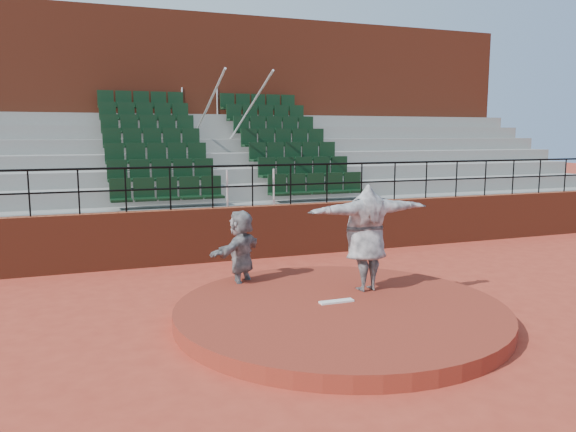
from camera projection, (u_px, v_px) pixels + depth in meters
name	position (u px, v px, depth m)	size (l,w,h in m)	color
ground	(340.00, 319.00, 9.36)	(90.00, 90.00, 0.00)	#AE3A27
pitchers_mound	(340.00, 312.00, 9.34)	(5.50, 5.50, 0.25)	maroon
pitching_rubber	(336.00, 301.00, 9.46)	(0.60, 0.15, 0.03)	white
boundary_wall	(253.00, 232.00, 13.90)	(24.00, 0.30, 1.30)	maroon
wall_railing	(252.00, 177.00, 13.70)	(24.04, 0.05, 1.03)	black
seating_deck	(218.00, 188.00, 17.18)	(24.00, 5.97, 4.63)	gray
press_box_facade	(192.00, 120.00, 20.53)	(24.00, 3.00, 7.10)	maroon
pitcher	(366.00, 238.00, 10.10)	(2.37, 0.65, 1.93)	black
fielder	(241.00, 252.00, 10.75)	(1.52, 0.48, 1.63)	black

